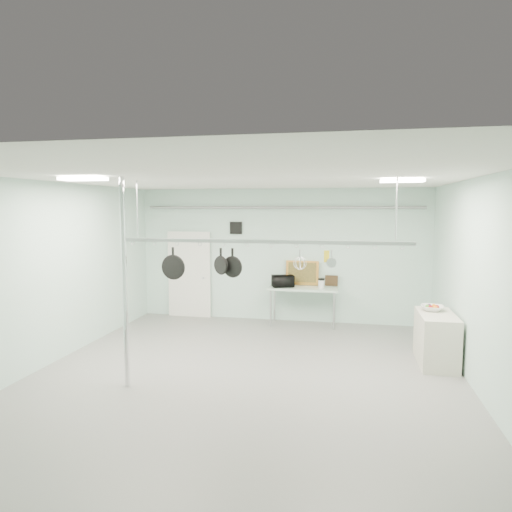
% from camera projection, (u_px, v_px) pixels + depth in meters
% --- Properties ---
extents(floor, '(8.00, 8.00, 0.00)m').
position_uv_depth(floor, '(244.00, 380.00, 7.30)').
color(floor, gray).
rests_on(floor, ground).
extents(ceiling, '(7.00, 8.00, 0.02)m').
position_uv_depth(ceiling, '(243.00, 178.00, 6.96)').
color(ceiling, silver).
rests_on(ceiling, back_wall).
extents(back_wall, '(7.00, 0.02, 3.20)m').
position_uv_depth(back_wall, '(280.00, 255.00, 11.02)').
color(back_wall, silver).
rests_on(back_wall, floor).
extents(right_wall, '(0.02, 8.00, 3.20)m').
position_uv_depth(right_wall, '(484.00, 289.00, 6.44)').
color(right_wall, silver).
rests_on(right_wall, floor).
extents(door, '(1.10, 0.10, 2.20)m').
position_uv_depth(door, '(190.00, 275.00, 11.48)').
color(door, silver).
rests_on(door, floor).
extents(wall_vent, '(0.30, 0.04, 0.30)m').
position_uv_depth(wall_vent, '(236.00, 228.00, 11.15)').
color(wall_vent, black).
rests_on(wall_vent, back_wall).
extents(conduit_pipe, '(6.60, 0.07, 0.07)m').
position_uv_depth(conduit_pipe, '(280.00, 207.00, 10.81)').
color(conduit_pipe, gray).
rests_on(conduit_pipe, back_wall).
extents(chrome_pole, '(0.08, 0.08, 3.20)m').
position_uv_depth(chrome_pole, '(125.00, 284.00, 6.88)').
color(chrome_pole, silver).
rests_on(chrome_pole, floor).
extents(prep_table, '(1.60, 0.70, 0.91)m').
position_uv_depth(prep_table, '(303.00, 290.00, 10.60)').
color(prep_table, '#B0CFBC').
rests_on(prep_table, floor).
extents(side_cabinet, '(0.60, 1.20, 0.90)m').
position_uv_depth(side_cabinet, '(436.00, 339.00, 7.99)').
color(side_cabinet, beige).
rests_on(side_cabinet, floor).
extents(pot_rack, '(4.80, 0.06, 1.00)m').
position_uv_depth(pot_rack, '(259.00, 240.00, 7.32)').
color(pot_rack, '#B7B7BC').
rests_on(pot_rack, ceiling).
extents(light_panel_left, '(0.65, 0.30, 0.05)m').
position_uv_depth(light_panel_left, '(83.00, 179.00, 6.62)').
color(light_panel_left, white).
rests_on(light_panel_left, ceiling).
extents(light_panel_right, '(0.65, 0.30, 0.05)m').
position_uv_depth(light_panel_right, '(402.00, 181.00, 7.08)').
color(light_panel_right, white).
rests_on(light_panel_right, ceiling).
extents(microwave, '(0.58, 0.48, 0.27)m').
position_uv_depth(microwave, '(283.00, 281.00, 10.61)').
color(microwave, black).
rests_on(microwave, prep_table).
extents(coffee_canister, '(0.18, 0.18, 0.19)m').
position_uv_depth(coffee_canister, '(321.00, 284.00, 10.43)').
color(coffee_canister, silver).
rests_on(coffee_canister, prep_table).
extents(painting_large, '(0.78, 0.14, 0.58)m').
position_uv_depth(painting_large, '(302.00, 273.00, 10.87)').
color(painting_large, '#CA8536').
rests_on(painting_large, prep_table).
extents(painting_small, '(0.30, 0.10, 0.25)m').
position_uv_depth(painting_small, '(331.00, 281.00, 10.75)').
color(painting_small, '#302010').
rests_on(painting_small, prep_table).
extents(fruit_bowl, '(0.46, 0.46, 0.10)m').
position_uv_depth(fruit_bowl, '(432.00, 308.00, 8.17)').
color(fruit_bowl, silver).
rests_on(fruit_bowl, side_cabinet).
extents(skillet_left, '(0.42, 0.08, 0.55)m').
position_uv_depth(skillet_left, '(173.00, 263.00, 7.65)').
color(skillet_left, black).
rests_on(skillet_left, pot_rack).
extents(skillet_mid, '(0.30, 0.21, 0.42)m').
position_uv_depth(skillet_mid, '(221.00, 261.00, 7.48)').
color(skillet_mid, black).
rests_on(skillet_mid, pot_rack).
extents(skillet_right, '(0.36, 0.15, 0.49)m').
position_uv_depth(skillet_right, '(232.00, 263.00, 7.45)').
color(skillet_right, black).
rests_on(skillet_right, pot_rack).
extents(whisk, '(0.26, 0.26, 0.34)m').
position_uv_depth(whisk, '(300.00, 260.00, 7.22)').
color(whisk, '#A2A2A7').
rests_on(whisk, pot_rack).
extents(grater, '(0.09, 0.04, 0.21)m').
position_uv_depth(grater, '(327.00, 256.00, 7.13)').
color(grater, yellow).
rests_on(grater, pot_rack).
extents(saucepan, '(0.17, 0.11, 0.28)m').
position_uv_depth(saucepan, '(332.00, 259.00, 7.12)').
color(saucepan, silver).
rests_on(saucepan, pot_rack).
extents(fruit_cluster, '(0.24, 0.24, 0.09)m').
position_uv_depth(fruit_cluster, '(432.00, 306.00, 8.17)').
color(fruit_cluster, '#A20E10').
rests_on(fruit_cluster, fruit_bowl).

